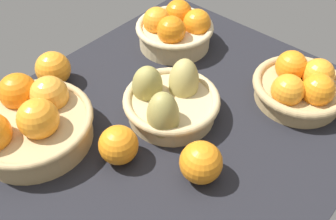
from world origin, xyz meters
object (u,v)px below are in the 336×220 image
(loose_orange_front_gap, at_px, (201,162))
(basket_far_left, at_px, (31,121))
(loose_orange_side_gap, at_px, (53,69))
(basket_far_right, at_px, (175,29))
(basket_center_pears, at_px, (169,101))
(basket_near_right, at_px, (301,86))
(loose_orange_back_gap, at_px, (118,145))

(loose_orange_front_gap, bearing_deg, basket_far_left, 115.62)
(loose_orange_side_gap, bearing_deg, basket_far_right, -20.08)
(basket_far_right, bearing_deg, basket_center_pears, -141.85)
(basket_center_pears, distance_m, loose_orange_side_gap, 0.29)
(basket_near_right, distance_m, basket_far_left, 0.58)
(basket_far_right, bearing_deg, basket_far_left, -179.80)
(basket_far_right, distance_m, loose_orange_front_gap, 0.43)
(basket_far_left, xyz_separation_m, loose_orange_back_gap, (0.08, -0.17, -0.01))
(loose_orange_side_gap, bearing_deg, basket_far_left, -140.00)
(basket_center_pears, relative_size, basket_far_right, 1.06)
(basket_near_right, distance_m, basket_far_right, 0.35)
(basket_center_pears, height_order, basket_near_right, basket_center_pears)
(loose_orange_front_gap, relative_size, loose_orange_side_gap, 0.98)
(loose_orange_side_gap, bearing_deg, basket_near_right, -54.45)
(basket_far_right, xyz_separation_m, loose_orange_side_gap, (-0.31, 0.11, -0.01))
(basket_center_pears, relative_size, loose_orange_side_gap, 2.62)
(basket_center_pears, height_order, loose_orange_front_gap, basket_center_pears)
(basket_center_pears, xyz_separation_m, basket_far_left, (-0.23, 0.16, 0.01))
(basket_near_right, height_order, loose_orange_front_gap, basket_near_right)
(loose_orange_front_gap, height_order, loose_orange_back_gap, loose_orange_front_gap)
(loose_orange_side_gap, bearing_deg, loose_orange_front_gap, -88.01)
(basket_far_left, relative_size, loose_orange_side_gap, 2.98)
(basket_far_left, distance_m, loose_orange_front_gap, 0.35)
(basket_far_left, xyz_separation_m, basket_far_right, (0.44, 0.00, 0.00))
(basket_near_right, relative_size, loose_orange_side_gap, 2.57)
(basket_center_pears, relative_size, loose_orange_back_gap, 2.77)
(basket_far_left, height_order, loose_orange_back_gap, basket_far_left)
(basket_near_right, height_order, basket_far_left, basket_far_left)
(basket_center_pears, bearing_deg, basket_far_left, 145.33)
(basket_far_right, height_order, loose_orange_side_gap, basket_far_right)
(loose_orange_front_gap, relative_size, loose_orange_back_gap, 1.04)
(basket_center_pears, bearing_deg, loose_orange_back_gap, -177.33)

